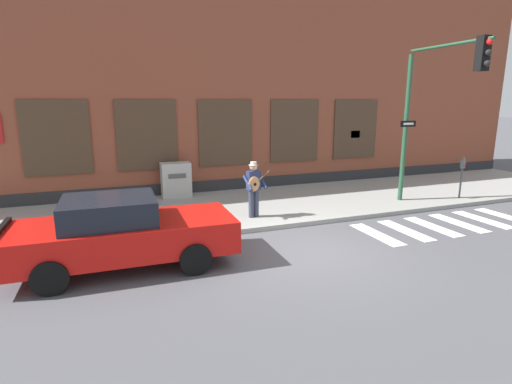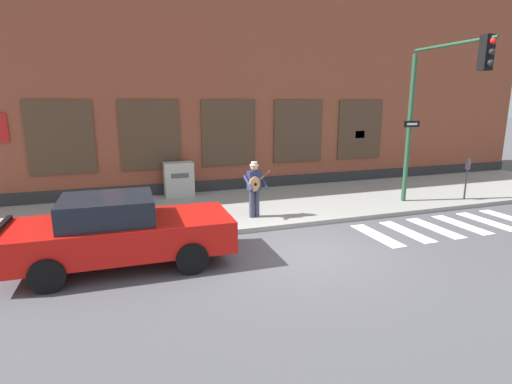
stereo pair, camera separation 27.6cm
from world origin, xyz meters
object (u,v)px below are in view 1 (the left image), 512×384
at_px(busker, 254,186).
at_px(parking_meter, 462,171).
at_px(red_car, 121,232).
at_px(traffic_light, 435,97).
at_px(utility_box, 176,180).

distance_m(busker, parking_meter, 7.64).
distance_m(red_car, busker, 4.31).
distance_m(red_car, parking_meter, 11.53).
bearing_deg(traffic_light, busker, 169.86).
distance_m(traffic_light, parking_meter, 3.41).
height_order(traffic_light, parking_meter, traffic_light).
height_order(busker, traffic_light, traffic_light).
bearing_deg(parking_meter, utility_box, 158.34).
xyz_separation_m(busker, traffic_light, (5.43, -0.97, 2.53)).
relative_size(busker, traffic_light, 0.33).
relative_size(parking_meter, utility_box, 1.17).
relative_size(red_car, utility_box, 3.80).
bearing_deg(parking_meter, busker, 177.74).
bearing_deg(busker, traffic_light, -10.14).
height_order(red_car, busker, busker).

